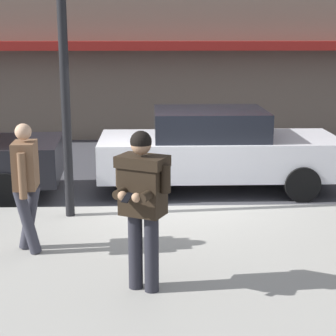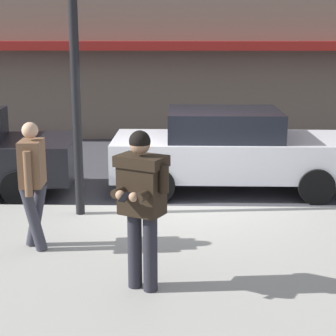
# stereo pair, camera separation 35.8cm
# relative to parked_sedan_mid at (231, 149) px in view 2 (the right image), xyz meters

# --- Properties ---
(ground_plane) EXTENTS (80.00, 80.00, 0.00)m
(ground_plane) POSITION_rel_parked_sedan_mid_xyz_m (-0.97, -1.31, -0.79)
(ground_plane) COLOR #3D3D42
(sidewalk) EXTENTS (32.00, 5.30, 0.14)m
(sidewalk) POSITION_rel_parked_sedan_mid_xyz_m (0.03, -4.16, -0.72)
(sidewalk) COLOR #99968E
(sidewalk) RESTS_ON ground
(curb_paint_line) EXTENTS (28.00, 0.12, 0.01)m
(curb_paint_line) POSITION_rel_parked_sedan_mid_xyz_m (0.03, -1.26, -0.79)
(curb_paint_line) COLOR silver
(curb_paint_line) RESTS_ON ground
(parked_sedan_mid) EXTENTS (4.51, 1.95, 1.54)m
(parked_sedan_mid) POSITION_rel_parked_sedan_mid_xyz_m (0.00, 0.00, 0.00)
(parked_sedan_mid) COLOR silver
(parked_sedan_mid) RESTS_ON ground
(man_texting_on_phone) EXTENTS (0.63, 0.65, 1.81)m
(man_texting_on_phone) POSITION_rel_parked_sedan_mid_xyz_m (-1.36, -4.61, 0.46)
(man_texting_on_phone) COLOR #23232B
(man_texting_on_phone) RESTS_ON sidewalk
(pedestrian_dark_coat) EXTENTS (0.34, 0.60, 1.70)m
(pedestrian_dark_coat) POSITION_rel_parked_sedan_mid_xyz_m (-2.86, -3.41, 0.32)
(pedestrian_dark_coat) COLOR #33333D
(pedestrian_dark_coat) RESTS_ON sidewalk
(street_lamp_post) EXTENTS (0.36, 0.36, 4.88)m
(street_lamp_post) POSITION_rel_parked_sedan_mid_xyz_m (-2.53, -1.96, 2.35)
(street_lamp_post) COLOR black
(street_lamp_post) RESTS_ON sidewalk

